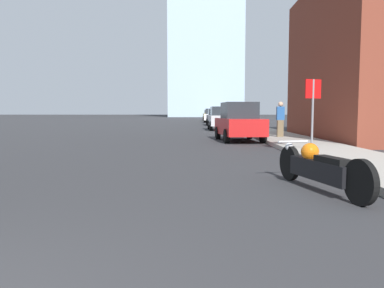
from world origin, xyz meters
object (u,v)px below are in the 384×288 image
at_px(motorcycle, 318,167).
at_px(parked_car_white, 212,116).
at_px(stop_sign, 313,102).
at_px(parked_car_silver, 221,118).
at_px(parked_car_yellow, 209,115).
at_px(parked_car_black, 216,117).
at_px(pedestrian, 280,119).
at_px(parked_car_red, 239,122).

bearing_deg(motorcycle, parked_car_white, 76.15).
relative_size(motorcycle, stop_sign, 1.22).
height_order(parked_car_silver, parked_car_yellow, parked_car_silver).
distance_m(parked_car_silver, parked_car_yellow, 32.53).
height_order(parked_car_black, pedestrian, pedestrian).
height_order(parked_car_yellow, pedestrian, pedestrian).
bearing_deg(parked_car_yellow, parked_car_white, -92.60).
relative_size(parked_car_red, parked_car_silver, 1.06).
bearing_deg(parked_car_silver, parked_car_red, -90.80).
xyz_separation_m(parked_car_silver, parked_car_black, (0.13, 10.23, -0.04)).
height_order(parked_car_red, pedestrian, pedestrian).
height_order(motorcycle, parked_car_silver, parked_car_silver).
bearing_deg(parked_car_black, motorcycle, -90.31).
xyz_separation_m(parked_car_black, parked_car_white, (-0.03, 10.69, 0.04)).
xyz_separation_m(parked_car_silver, parked_car_yellow, (0.13, 32.53, -0.01)).
height_order(motorcycle, stop_sign, stop_sign).
distance_m(parked_car_black, stop_sign, 26.31).
relative_size(parked_car_black, parked_car_white, 0.91).
relative_size(parked_car_black, pedestrian, 2.45).
distance_m(parked_car_red, parked_car_silver, 10.68).
xyz_separation_m(parked_car_black, parked_car_yellow, (-0.01, 22.30, 0.02)).
bearing_deg(parked_car_black, parked_car_red, -90.56).
bearing_deg(parked_car_red, motorcycle, -94.99).
xyz_separation_m(parked_car_black, pedestrian, (2.10, -20.11, 0.18)).
bearing_deg(parked_car_silver, pedestrian, -78.93).
height_order(parked_car_black, parked_car_white, parked_car_white).
distance_m(parked_car_red, parked_car_black, 20.90).
height_order(motorcycle, parked_car_black, parked_car_black).
relative_size(parked_car_silver, parked_car_white, 0.85).
height_order(parked_car_yellow, stop_sign, stop_sign).
distance_m(motorcycle, parked_car_black, 31.86).
distance_m(motorcycle, parked_car_yellow, 54.16).
distance_m(parked_car_white, pedestrian, 30.88).
distance_m(parked_car_white, parked_car_yellow, 11.61).
relative_size(parked_car_red, stop_sign, 1.85).
relative_size(parked_car_silver, pedestrian, 2.29).
distance_m(motorcycle, pedestrian, 11.91).
relative_size(parked_car_red, parked_car_white, 0.90).
relative_size(parked_car_white, pedestrian, 2.70).
relative_size(parked_car_silver, parked_car_black, 0.93).
bearing_deg(motorcycle, parked_car_red, 76.67).
bearing_deg(parked_car_red, parked_car_yellow, 84.26).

